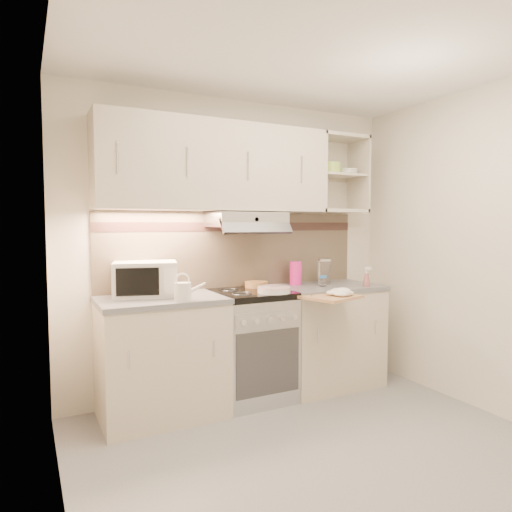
{
  "coord_description": "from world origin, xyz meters",
  "views": [
    {
      "loc": [
        -1.64,
        -2.2,
        1.44
      ],
      "look_at": [
        -0.03,
        0.95,
        1.19
      ],
      "focal_mm": 32.0,
      "sensor_mm": 36.0,
      "label": 1
    }
  ],
  "objects": [
    {
      "name": "room_shell",
      "position": [
        0.0,
        0.37,
        1.63
      ],
      "size": [
        3.04,
        2.84,
        2.52
      ],
      "color": "beige",
      "rests_on": "ground"
    },
    {
      "name": "watering_can",
      "position": [
        -0.64,
        0.88,
        0.97
      ],
      "size": [
        0.24,
        0.12,
        0.2
      ],
      "rotation": [
        0.0,
        0.0,
        -0.06
      ],
      "color": "silver",
      "rests_on": "worktop_left"
    },
    {
      "name": "electric_range",
      "position": [
        0.0,
        1.1,
        0.45
      ],
      "size": [
        0.6,
        0.6,
        0.9
      ],
      "color": "#B7B7BC",
      "rests_on": "ground"
    },
    {
      "name": "cutting_board",
      "position": [
        0.5,
        0.7,
        0.87
      ],
      "size": [
        0.5,
        0.47,
        0.02
      ],
      "primitive_type": "cube",
      "rotation": [
        0.0,
        0.0,
        0.3
      ],
      "color": "#AB7054",
      "rests_on": "base_cabinet_right"
    },
    {
      "name": "plate_stack",
      "position": [
        0.11,
        0.92,
        0.92
      ],
      "size": [
        0.26,
        0.26,
        0.06
      ],
      "rotation": [
        0.0,
        0.0,
        -0.29
      ],
      "color": "silver",
      "rests_on": "electric_range"
    },
    {
      "name": "spice_jar",
      "position": [
        0.68,
        1.06,
        0.95
      ],
      "size": [
        0.06,
        0.06,
        0.09
      ],
      "rotation": [
        0.0,
        0.0,
        -0.13
      ],
      "color": "white",
      "rests_on": "worktop_right"
    },
    {
      "name": "ground",
      "position": [
        0.0,
        0.0,
        0.0
      ],
      "size": [
        3.0,
        3.0,
        0.0
      ],
      "primitive_type": "plane",
      "color": "gray",
      "rests_on": "ground"
    },
    {
      "name": "microwave",
      "position": [
        -0.83,
        1.22,
        1.03
      ],
      "size": [
        0.53,
        0.44,
        0.26
      ],
      "rotation": [
        0.0,
        0.0,
        -0.25
      ],
      "color": "silver",
      "rests_on": "worktop_left"
    },
    {
      "name": "spray_bottle",
      "position": [
        1.02,
        0.89,
        0.97
      ],
      "size": [
        0.07,
        0.07,
        0.18
      ],
      "rotation": [
        0.0,
        0.0,
        0.26
      ],
      "color": "pink",
      "rests_on": "worktop_right"
    },
    {
      "name": "dish_towel",
      "position": [
        0.55,
        0.66,
        0.91
      ],
      "size": [
        0.29,
        0.27,
        0.06
      ],
      "primitive_type": null,
      "rotation": [
        0.0,
        0.0,
        0.39
      ],
      "color": "silver",
      "rests_on": "cutting_board"
    },
    {
      "name": "base_cabinet_left",
      "position": [
        -0.75,
        1.1,
        0.43
      ],
      "size": [
        0.9,
        0.6,
        0.86
      ],
      "primitive_type": "cube",
      "color": "beige",
      "rests_on": "ground"
    },
    {
      "name": "pink_pitcher",
      "position": [
        0.52,
        1.25,
        1.01
      ],
      "size": [
        0.11,
        0.1,
        0.21
      ],
      "rotation": [
        0.0,
        0.0,
        0.02
      ],
      "color": "#F11E91",
      "rests_on": "worktop_right"
    },
    {
      "name": "worktop_right",
      "position": [
        0.75,
        1.1,
        0.88
      ],
      "size": [
        0.92,
        0.62,
        0.04
      ],
      "primitive_type": "cube",
      "color": "slate",
      "rests_on": "base_cabinet_right"
    },
    {
      "name": "glass_jar",
      "position": [
        0.78,
        1.18,
        1.02
      ],
      "size": [
        0.12,
        0.12,
        0.23
      ],
      "rotation": [
        0.0,
        0.0,
        0.4
      ],
      "color": "white",
      "rests_on": "worktop_right"
    },
    {
      "name": "base_cabinet_right",
      "position": [
        0.75,
        1.1,
        0.43
      ],
      "size": [
        0.9,
        0.6,
        0.86
      ],
      "primitive_type": "cube",
      "color": "beige",
      "rests_on": "ground"
    },
    {
      "name": "bread_loaf",
      "position": [
        0.13,
        1.26,
        0.92
      ],
      "size": [
        0.2,
        0.2,
        0.05
      ],
      "primitive_type": "cylinder",
      "color": "#B77740",
      "rests_on": "electric_range"
    },
    {
      "name": "worktop_left",
      "position": [
        -0.75,
        1.1,
        0.88
      ],
      "size": [
        0.92,
        0.62,
        0.04
      ],
      "primitive_type": "cube",
      "color": "slate",
      "rests_on": "base_cabinet_left"
    }
  ]
}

